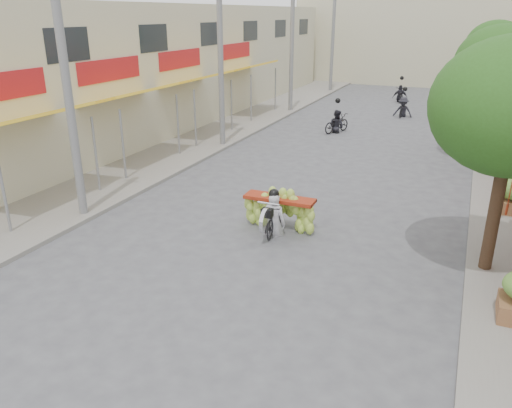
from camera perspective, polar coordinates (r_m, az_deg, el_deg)
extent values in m
plane|color=#55565A|center=(10.38, -7.21, -11.78)|extent=(120.00, 120.00, 0.00)
cube|color=gray|center=(25.85, -3.99, 8.61)|extent=(4.00, 60.00, 0.12)
cube|color=beige|center=(27.23, -14.90, 14.88)|extent=(8.00, 40.00, 6.00)
cube|color=yellow|center=(15.94, -24.89, 8.82)|extent=(1.77, 4.00, 0.53)
cylinder|color=slate|center=(14.55, -26.92, 1.41)|extent=(0.08, 0.08, 2.55)
cylinder|color=slate|center=(16.94, -17.83, 5.23)|extent=(0.08, 0.08, 2.55)
cube|color=yellow|center=(19.58, -14.07, 12.06)|extent=(1.77, 4.00, 0.53)
cylinder|color=slate|center=(17.98, -14.96, 6.41)|extent=(0.08, 0.08, 2.55)
cylinder|color=slate|center=(20.84, -8.91, 8.81)|extent=(0.08, 0.08, 2.55)
cube|color=#A7161D|center=(20.02, -16.37, 14.49)|extent=(0.10, 3.50, 0.80)
cube|color=yellow|center=(23.73, -6.68, 14.00)|extent=(1.77, 4.00, 0.53)
cylinder|color=slate|center=(22.02, -6.98, 9.55)|extent=(0.08, 0.08, 2.55)
cylinder|color=slate|center=(25.14, -2.82, 11.10)|extent=(0.08, 0.08, 2.55)
cube|color=#A7161D|center=(24.09, -8.66, 16.04)|extent=(0.10, 3.50, 0.80)
cube|color=yellow|center=(29.06, -0.63, 15.40)|extent=(1.77, 4.00, 0.53)
cylinder|color=slate|center=(27.28, -0.57, 11.91)|extent=(0.08, 0.08, 2.55)
cylinder|color=slate|center=(30.57, 2.22, 12.88)|extent=(0.08, 0.08, 2.55)
cube|color=#A7161D|center=(29.35, -2.28, 17.11)|extent=(0.10, 3.50, 0.80)
cube|color=#1E2328|center=(18.46, -20.77, 16.65)|extent=(0.08, 2.00, 1.10)
cube|color=#1E2328|center=(22.36, -11.66, 18.07)|extent=(0.08, 2.00, 1.10)
cube|color=#1E2328|center=(26.63, -5.28, 18.80)|extent=(0.08, 2.00, 1.10)
cube|color=#1E2328|center=(31.13, -0.67, 19.19)|extent=(0.08, 2.00, 1.10)
cube|color=#1E2328|center=(35.75, 2.77, 19.40)|extent=(0.08, 2.00, 1.10)
cube|color=#1E2328|center=(40.47, 5.42, 19.52)|extent=(0.08, 2.00, 1.10)
cylinder|color=slate|center=(25.76, 27.09, 9.10)|extent=(0.08, 0.08, 2.55)
cylinder|color=slate|center=(27.93, 26.91, 9.90)|extent=(0.08, 0.08, 2.55)
cylinder|color=slate|center=(31.68, 26.66, 11.01)|extent=(0.08, 0.08, 2.55)
cube|color=beige|center=(45.72, 18.35, 17.39)|extent=(20.00, 6.00, 7.00)
cylinder|color=slate|center=(14.54, -20.92, 13.40)|extent=(0.24, 0.24, 8.00)
cylinder|color=slate|center=(21.91, -4.08, 16.80)|extent=(0.24, 0.24, 8.00)
cylinder|color=slate|center=(30.19, 4.12, 17.94)|extent=(0.24, 0.24, 8.00)
cylinder|color=slate|center=(38.78, 8.78, 18.43)|extent=(0.24, 0.24, 8.00)
cylinder|color=#3A2719|center=(12.14, 25.70, -0.34)|extent=(0.28, 0.28, 3.20)
cylinder|color=#3A2719|center=(21.82, 25.28, 8.49)|extent=(0.28, 0.28, 3.20)
ellipsoid|color=#265519|center=(21.53, 26.20, 14.18)|extent=(3.40, 3.40, 2.90)
cylinder|color=#3A2719|center=(33.69, 25.09, 12.30)|extent=(0.28, 0.28, 3.20)
ellipsoid|color=#265519|center=(33.50, 25.69, 15.99)|extent=(3.40, 3.40, 2.90)
cube|color=brown|center=(24.07, 26.68, 6.25)|extent=(1.20, 0.80, 0.50)
ellipsoid|color=#5E8E35|center=(23.95, 26.90, 7.58)|extent=(1.20, 0.88, 0.66)
imported|color=black|center=(13.39, 2.15, -1.57)|extent=(0.60, 1.58, 0.91)
cylinder|color=silver|center=(12.76, 1.10, -1.92)|extent=(0.10, 0.66, 0.66)
cube|color=black|center=(12.78, 1.28, -1.01)|extent=(0.28, 0.22, 0.22)
cylinder|color=silver|center=(12.79, 1.46, 0.06)|extent=(0.60, 0.05, 0.05)
cube|color=maroon|center=(13.54, 2.71, 0.62)|extent=(1.94, 0.55, 0.10)
imported|color=silver|center=(13.08, 2.12, 1.32)|extent=(0.64, 0.47, 1.77)
sphere|color=black|center=(12.79, 2.12, 4.89)|extent=(0.28, 0.28, 0.28)
imported|color=silver|center=(23.36, 26.68, 7.56)|extent=(1.02, 0.76, 1.84)
imported|color=black|center=(25.40, 9.19, 9.10)|extent=(1.22, 1.76, 0.93)
imported|color=#23232A|center=(25.28, 9.28, 10.57)|extent=(0.92, 0.76, 1.65)
sphere|color=black|center=(25.20, 9.34, 11.58)|extent=(0.26, 0.26, 0.26)
imported|color=black|center=(30.17, 16.45, 10.35)|extent=(0.58, 1.55, 0.89)
imported|color=#23232A|center=(30.06, 16.58, 11.62)|extent=(1.11, 0.66, 1.65)
sphere|color=black|center=(30.00, 16.68, 12.48)|extent=(0.26, 0.26, 0.26)
imported|color=black|center=(35.33, 16.15, 11.84)|extent=(0.90, 1.68, 0.89)
imported|color=#23232A|center=(35.24, 16.26, 12.92)|extent=(1.06, 0.73, 1.65)
sphere|color=black|center=(35.19, 16.34, 13.65)|extent=(0.26, 0.26, 0.26)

